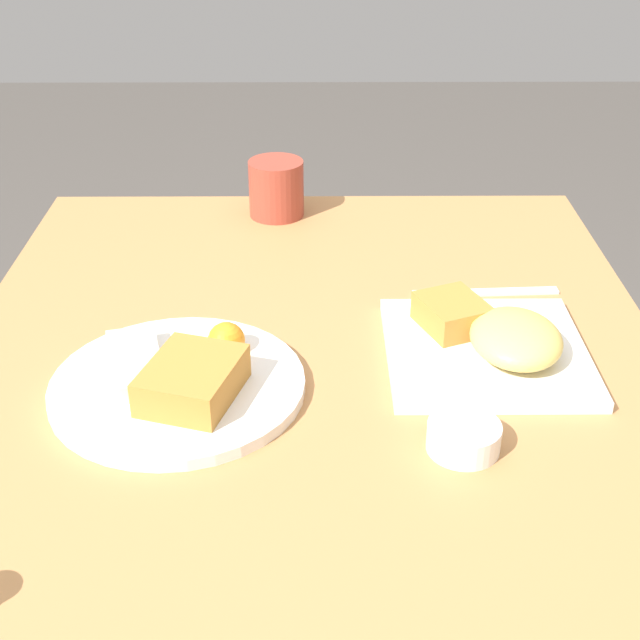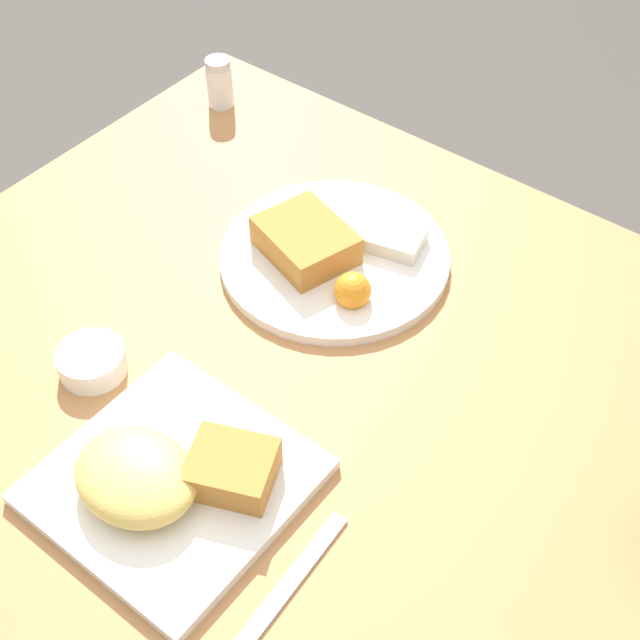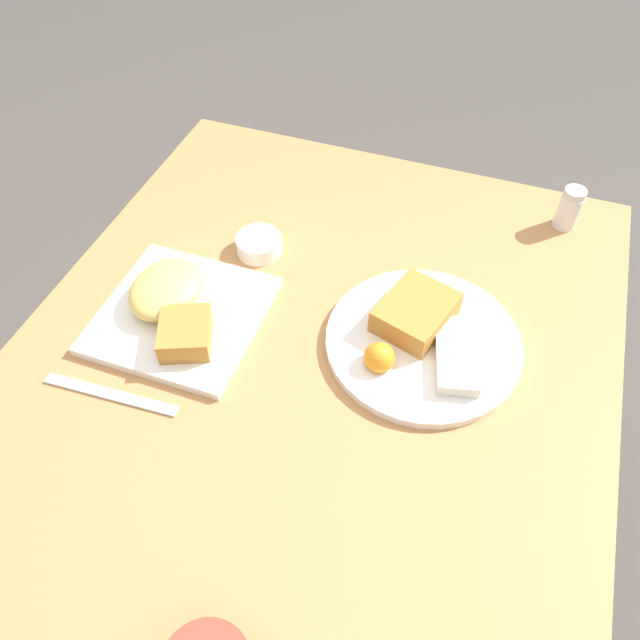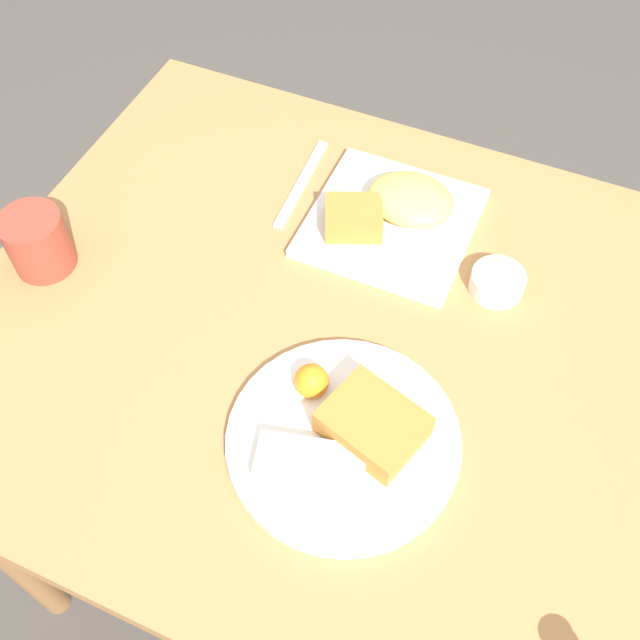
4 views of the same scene
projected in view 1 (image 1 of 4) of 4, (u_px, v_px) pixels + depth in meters
The scene contains 6 objects.
dining_table at pixel (311, 417), 1.10m from camera, with size 1.01×0.85×0.74m.
plate_square_near at pixel (492, 341), 1.05m from camera, with size 0.23×0.23×0.06m.
plate_oval_far at pixel (180, 380), 0.99m from camera, with size 0.28×0.28×0.05m.
sauce_ramekin at pixel (464, 436), 0.90m from camera, with size 0.08×0.08×0.03m.
butter_knife at pixel (485, 292), 1.19m from camera, with size 0.03×0.20×0.00m.
coffee_mug at pixel (276, 188), 1.40m from camera, with size 0.09×0.09×0.09m.
Camera 1 is at (-0.89, -0.01, 1.31)m, focal length 50.00 mm.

